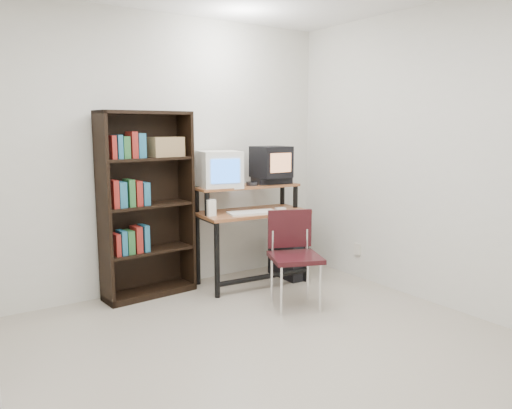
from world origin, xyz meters
TOP-DOWN VIEW (x-y plane):
  - floor at (0.00, 0.00)m, footprint 4.00×4.00m
  - back_wall at (0.00, 2.00)m, footprint 4.00×0.01m
  - right_wall at (2.00, 0.00)m, footprint 0.01×4.00m
  - computer_desk at (0.98, 1.62)m, footprint 1.11×0.62m
  - crt_monitor at (0.70, 1.76)m, footprint 0.45×0.45m
  - vcr at (1.28, 1.70)m, footprint 0.40×0.32m
  - crt_tv at (1.25, 1.67)m, footprint 0.33×0.34m
  - cd_spindle at (1.01, 1.66)m, footprint 0.13×0.13m
  - keyboard at (0.89, 1.48)m, footprint 0.50×0.31m
  - mousepad at (1.24, 1.50)m, footprint 0.22×0.18m
  - mouse at (1.24, 1.49)m, footprint 0.11×0.07m
  - desk_speaker at (0.50, 1.59)m, footprint 0.08×0.08m
  - pc_tower at (1.40, 1.56)m, footprint 0.21×0.45m
  - school_chair at (0.92, 0.88)m, footprint 0.54×0.54m
  - bookshelf at (-0.03, 1.85)m, footprint 0.87×0.35m
  - wall_outlet at (1.99, 1.15)m, footprint 0.02×0.08m

SIDE VIEW (x-z plane):
  - floor at x=0.00m, z-range -0.01..0.00m
  - pc_tower at x=1.40m, z-range 0.00..0.42m
  - wall_outlet at x=1.99m, z-range 0.24..0.36m
  - school_chair at x=0.92m, z-range 0.10..0.93m
  - computer_desk at x=0.98m, z-range 0.18..1.16m
  - mousepad at x=1.24m, z-range 0.72..0.73m
  - keyboard at x=0.89m, z-range 0.72..0.75m
  - mouse at x=1.24m, z-range 0.73..0.76m
  - desk_speaker at x=0.50m, z-range 0.72..0.89m
  - bookshelf at x=-0.03m, z-range 0.03..1.73m
  - cd_spindle at x=1.01m, z-range 0.97..1.02m
  - vcr at x=1.28m, z-range 0.97..1.05m
  - crt_monitor at x=0.70m, z-range 0.97..1.33m
  - crt_tv at x=1.25m, z-range 1.05..1.36m
  - back_wall at x=0.00m, z-range 0.00..2.60m
  - right_wall at x=2.00m, z-range 0.00..2.60m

